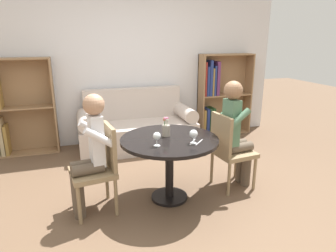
{
  "coord_description": "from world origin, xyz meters",
  "views": [
    {
      "loc": [
        -0.92,
        -2.82,
        1.73
      ],
      "look_at": [
        0.0,
        0.05,
        0.82
      ],
      "focal_mm": 32.0,
      "sensor_mm": 36.0,
      "label": 1
    }
  ],
  "objects_px": {
    "couch": "(137,128)",
    "wine_glass_right": "(194,134)",
    "chair_left": "(99,165)",
    "person_left": "(89,152)",
    "bookshelf_right": "(217,95)",
    "person_right": "(236,132)",
    "flower_vase": "(166,128)",
    "bookshelf_left": "(11,110)",
    "chair_right": "(229,148)",
    "wine_glass_left": "(157,137)"
  },
  "relations": [
    {
      "from": "chair_right",
      "to": "wine_glass_right",
      "type": "height_order",
      "value": "chair_right"
    },
    {
      "from": "person_right",
      "to": "wine_glass_right",
      "type": "xyz_separation_m",
      "value": [
        -0.64,
        -0.27,
        0.12
      ]
    },
    {
      "from": "person_right",
      "to": "wine_glass_right",
      "type": "bearing_deg",
      "value": 106.61
    },
    {
      "from": "wine_glass_left",
      "to": "wine_glass_right",
      "type": "height_order",
      "value": "same"
    },
    {
      "from": "bookshelf_left",
      "to": "wine_glass_left",
      "type": "bearing_deg",
      "value": -52.8
    },
    {
      "from": "chair_left",
      "to": "wine_glass_left",
      "type": "distance_m",
      "value": 0.66
    },
    {
      "from": "couch",
      "to": "wine_glass_right",
      "type": "height_order",
      "value": "couch"
    },
    {
      "from": "wine_glass_left",
      "to": "flower_vase",
      "type": "height_order",
      "value": "flower_vase"
    },
    {
      "from": "person_left",
      "to": "person_right",
      "type": "distance_m",
      "value": 1.64
    },
    {
      "from": "bookshelf_left",
      "to": "wine_glass_left",
      "type": "distance_m",
      "value": 2.71
    },
    {
      "from": "flower_vase",
      "to": "wine_glass_left",
      "type": "bearing_deg",
      "value": -123.48
    },
    {
      "from": "couch",
      "to": "bookshelf_right",
      "type": "xyz_separation_m",
      "value": [
        1.55,
        0.27,
        0.4
      ]
    },
    {
      "from": "chair_left",
      "to": "person_left",
      "type": "distance_m",
      "value": 0.18
    },
    {
      "from": "bookshelf_left",
      "to": "person_left",
      "type": "bearing_deg",
      "value": -63.31
    },
    {
      "from": "bookshelf_left",
      "to": "chair_right",
      "type": "xyz_separation_m",
      "value": [
        2.56,
        -1.94,
        -0.19
      ]
    },
    {
      "from": "couch",
      "to": "wine_glass_right",
      "type": "bearing_deg",
      "value": -84.59
    },
    {
      "from": "person_left",
      "to": "flower_vase",
      "type": "relative_size",
      "value": 5.82
    },
    {
      "from": "person_left",
      "to": "wine_glass_right",
      "type": "distance_m",
      "value": 1.04
    },
    {
      "from": "chair_right",
      "to": "bookshelf_right",
      "type": "bearing_deg",
      "value": -29.1
    },
    {
      "from": "person_right",
      "to": "wine_glass_right",
      "type": "relative_size",
      "value": 9.03
    },
    {
      "from": "couch",
      "to": "chair_right",
      "type": "bearing_deg",
      "value": -66.21
    },
    {
      "from": "person_left",
      "to": "wine_glass_right",
      "type": "relative_size",
      "value": 8.67
    },
    {
      "from": "wine_glass_left",
      "to": "wine_glass_right",
      "type": "bearing_deg",
      "value": -5.83
    },
    {
      "from": "couch",
      "to": "bookshelf_right",
      "type": "distance_m",
      "value": 1.62
    },
    {
      "from": "bookshelf_right",
      "to": "flower_vase",
      "type": "height_order",
      "value": "bookshelf_right"
    },
    {
      "from": "chair_right",
      "to": "wine_glass_right",
      "type": "xyz_separation_m",
      "value": [
        -0.55,
        -0.25,
        0.3
      ]
    },
    {
      "from": "bookshelf_left",
      "to": "wine_glass_left",
      "type": "xyz_separation_m",
      "value": [
        1.64,
        -2.16,
        0.12
      ]
    },
    {
      "from": "wine_glass_right",
      "to": "bookshelf_left",
      "type": "bearing_deg",
      "value": 132.41
    },
    {
      "from": "person_left",
      "to": "wine_glass_right",
      "type": "xyz_separation_m",
      "value": [
        1.0,
        -0.21,
        0.14
      ]
    },
    {
      "from": "person_left",
      "to": "chair_right",
      "type": "bearing_deg",
      "value": 84.04
    },
    {
      "from": "couch",
      "to": "wine_glass_right",
      "type": "relative_size",
      "value": 12.89
    },
    {
      "from": "wine_glass_left",
      "to": "chair_right",
      "type": "bearing_deg",
      "value": 13.25
    },
    {
      "from": "chair_left",
      "to": "person_left",
      "type": "xyz_separation_m",
      "value": [
        -0.09,
        -0.02,
        0.16
      ]
    },
    {
      "from": "bookshelf_left",
      "to": "chair_left",
      "type": "distance_m",
      "value": 2.26
    },
    {
      "from": "bookshelf_right",
      "to": "person_right",
      "type": "height_order",
      "value": "bookshelf_right"
    },
    {
      "from": "wine_glass_left",
      "to": "bookshelf_left",
      "type": "bearing_deg",
      "value": 127.2
    },
    {
      "from": "flower_vase",
      "to": "bookshelf_left",
      "type": "bearing_deg",
      "value": 133.8
    },
    {
      "from": "bookshelf_left",
      "to": "person_left",
      "type": "distance_m",
      "value": 2.22
    },
    {
      "from": "wine_glass_left",
      "to": "wine_glass_right",
      "type": "distance_m",
      "value": 0.37
    },
    {
      "from": "person_right",
      "to": "bookshelf_left",
      "type": "bearing_deg",
      "value": 47.61
    },
    {
      "from": "bookshelf_right",
      "to": "wine_glass_left",
      "type": "height_order",
      "value": "bookshelf_right"
    },
    {
      "from": "wine_glass_right",
      "to": "wine_glass_left",
      "type": "bearing_deg",
      "value": 174.17
    },
    {
      "from": "person_right",
      "to": "person_left",
      "type": "bearing_deg",
      "value": 85.92
    },
    {
      "from": "person_left",
      "to": "chair_left",
      "type": "bearing_deg",
      "value": 95.14
    },
    {
      "from": "bookshelf_right",
      "to": "flower_vase",
      "type": "relative_size",
      "value": 6.87
    },
    {
      "from": "couch",
      "to": "wine_glass_left",
      "type": "height_order",
      "value": "couch"
    },
    {
      "from": "person_right",
      "to": "wine_glass_right",
      "type": "height_order",
      "value": "person_right"
    },
    {
      "from": "person_right",
      "to": "wine_glass_right",
      "type": "distance_m",
      "value": 0.7
    },
    {
      "from": "chair_right",
      "to": "wine_glass_left",
      "type": "height_order",
      "value": "chair_right"
    },
    {
      "from": "bookshelf_left",
      "to": "chair_right",
      "type": "relative_size",
      "value": 1.6
    }
  ]
}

